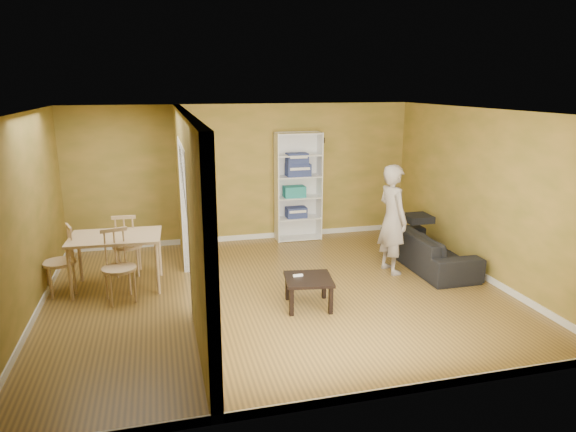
{
  "coord_description": "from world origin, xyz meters",
  "views": [
    {
      "loc": [
        -1.57,
        -6.76,
        2.96
      ],
      "look_at": [
        0.2,
        0.2,
        1.1
      ],
      "focal_mm": 32.0,
      "sensor_mm": 36.0,
      "label": 1
    }
  ],
  "objects_px": {
    "person": "(393,210)",
    "chair_far": "(127,244)",
    "bookshelf": "(297,186)",
    "chair_left": "(59,260)",
    "sofa": "(428,243)",
    "chair_near": "(119,267)",
    "dining_table": "(116,241)",
    "coffee_table": "(309,282)"
  },
  "relations": [
    {
      "from": "chair_near",
      "to": "sofa",
      "type": "bearing_deg",
      "value": -11.79
    },
    {
      "from": "chair_left",
      "to": "chair_far",
      "type": "height_order",
      "value": "chair_far"
    },
    {
      "from": "bookshelf",
      "to": "coffee_table",
      "type": "distance_m",
      "value": 3.3
    },
    {
      "from": "bookshelf",
      "to": "sofa",
      "type": "bearing_deg",
      "value": -50.45
    },
    {
      "from": "person",
      "to": "chair_left",
      "type": "xyz_separation_m",
      "value": [
        -5.01,
        0.35,
        -0.53
      ]
    },
    {
      "from": "chair_left",
      "to": "chair_near",
      "type": "relative_size",
      "value": 0.98
    },
    {
      "from": "coffee_table",
      "to": "chair_left",
      "type": "bearing_deg",
      "value": 158.26
    },
    {
      "from": "chair_left",
      "to": "sofa",
      "type": "bearing_deg",
      "value": 68.97
    },
    {
      "from": "sofa",
      "to": "dining_table",
      "type": "relative_size",
      "value": 1.6
    },
    {
      "from": "chair_left",
      "to": "chair_far",
      "type": "bearing_deg",
      "value": 103.8
    },
    {
      "from": "chair_near",
      "to": "bookshelf",
      "type": "bearing_deg",
      "value": 21.19
    },
    {
      "from": "person",
      "to": "bookshelf",
      "type": "height_order",
      "value": "bookshelf"
    },
    {
      "from": "person",
      "to": "chair_far",
      "type": "relative_size",
      "value": 2.03
    },
    {
      "from": "bookshelf",
      "to": "dining_table",
      "type": "bearing_deg",
      "value": -151.12
    },
    {
      "from": "chair_left",
      "to": "chair_far",
      "type": "distance_m",
      "value": 1.08
    },
    {
      "from": "person",
      "to": "dining_table",
      "type": "height_order",
      "value": "person"
    },
    {
      "from": "sofa",
      "to": "person",
      "type": "distance_m",
      "value": 0.97
    },
    {
      "from": "sofa",
      "to": "chair_left",
      "type": "xyz_separation_m",
      "value": [
        -5.74,
        0.24,
        0.11
      ]
    },
    {
      "from": "sofa",
      "to": "chair_near",
      "type": "relative_size",
      "value": 2.02
    },
    {
      "from": "person",
      "to": "dining_table",
      "type": "relative_size",
      "value": 1.59
    },
    {
      "from": "bookshelf",
      "to": "chair_far",
      "type": "height_order",
      "value": "bookshelf"
    },
    {
      "from": "bookshelf",
      "to": "coffee_table",
      "type": "xyz_separation_m",
      "value": [
        -0.7,
        -3.15,
        -0.68
      ]
    },
    {
      "from": "person",
      "to": "dining_table",
      "type": "xyz_separation_m",
      "value": [
        -4.22,
        0.37,
        -0.3
      ]
    },
    {
      "from": "chair_left",
      "to": "person",
      "type": "bearing_deg",
      "value": 67.41
    },
    {
      "from": "chair_near",
      "to": "chair_left",
      "type": "bearing_deg",
      "value": 134.58
    },
    {
      "from": "sofa",
      "to": "chair_left",
      "type": "relative_size",
      "value": 2.06
    },
    {
      "from": "chair_near",
      "to": "chair_far",
      "type": "relative_size",
      "value": 1.01
    },
    {
      "from": "chair_near",
      "to": "person",
      "type": "bearing_deg",
      "value": -12.72
    },
    {
      "from": "chair_left",
      "to": "bookshelf",
      "type": "bearing_deg",
      "value": 95.6
    },
    {
      "from": "chair_far",
      "to": "bookshelf",
      "type": "bearing_deg",
      "value": -154.82
    },
    {
      "from": "person",
      "to": "chair_near",
      "type": "bearing_deg",
      "value": 84.05
    },
    {
      "from": "bookshelf",
      "to": "person",
      "type": "bearing_deg",
      "value": -65.81
    },
    {
      "from": "chair_near",
      "to": "dining_table",
      "type": "bearing_deg",
      "value": 81.78
    },
    {
      "from": "chair_near",
      "to": "coffee_table",
      "type": "bearing_deg",
      "value": -33.29
    },
    {
      "from": "coffee_table",
      "to": "bookshelf",
      "type": "bearing_deg",
      "value": 77.43
    },
    {
      "from": "coffee_table",
      "to": "sofa",
      "type": "bearing_deg",
      "value": 24.41
    },
    {
      "from": "sofa",
      "to": "bookshelf",
      "type": "height_order",
      "value": "bookshelf"
    },
    {
      "from": "person",
      "to": "chair_near",
      "type": "distance_m",
      "value": 4.2
    },
    {
      "from": "coffee_table",
      "to": "chair_far",
      "type": "relative_size",
      "value": 0.62
    },
    {
      "from": "sofa",
      "to": "person",
      "type": "height_order",
      "value": "person"
    },
    {
      "from": "dining_table",
      "to": "bookshelf",
      "type": "bearing_deg",
      "value": 28.88
    },
    {
      "from": "dining_table",
      "to": "chair_near",
      "type": "bearing_deg",
      "value": -83.36
    }
  ]
}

